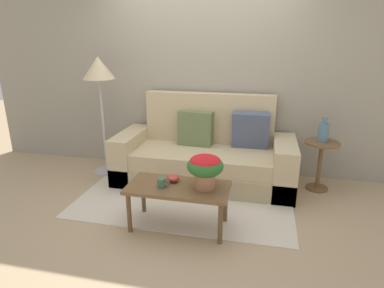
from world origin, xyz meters
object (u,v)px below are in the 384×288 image
at_px(couch, 205,157).
at_px(coffee_table, 178,191).
at_px(floor_lamp, 99,77).
at_px(snack_bowl, 173,178).
at_px(side_table, 321,157).
at_px(potted_plant, 205,167).
at_px(coffee_mug, 162,183).
at_px(table_vase, 323,132).

distance_m(couch, coffee_table, 1.15).
relative_size(floor_lamp, snack_bowl, 11.92).
distance_m(side_table, potted_plant, 1.70).
height_order(side_table, coffee_mug, side_table).
bearing_deg(coffee_table, side_table, 39.42).
xyz_separation_m(floor_lamp, table_vase, (2.80, 0.09, -0.59)).
relative_size(snack_bowl, table_vase, 0.45).
height_order(coffee_table, coffee_mug, coffee_mug).
relative_size(couch, coffee_mug, 17.98).
distance_m(side_table, table_vase, 0.31).
relative_size(coffee_table, coffee_mug, 7.87).
height_order(couch, snack_bowl, couch).
relative_size(side_table, coffee_mug, 4.95).
xyz_separation_m(side_table, coffee_mug, (-1.61, -1.26, 0.06)).
bearing_deg(coffee_table, potted_plant, 5.33).
height_order(side_table, table_vase, table_vase).
xyz_separation_m(couch, potted_plant, (0.20, -1.13, 0.32)).
height_order(coffee_mug, table_vase, table_vase).
relative_size(coffee_table, snack_bowl, 7.42).
distance_m(coffee_mug, table_vase, 2.06).
relative_size(couch, snack_bowl, 16.96).
distance_m(coffee_table, potted_plant, 0.37).
height_order(couch, floor_lamp, floor_lamp).
bearing_deg(coffee_mug, couch, 80.63).
height_order(side_table, potted_plant, potted_plant).
relative_size(coffee_table, floor_lamp, 0.62).
bearing_deg(potted_plant, floor_lamp, 145.50).
bearing_deg(snack_bowl, table_vase, 36.05).
bearing_deg(coffee_mug, snack_bowl, 66.07).
distance_m(coffee_table, floor_lamp, 1.98).
height_order(coffee_table, table_vase, table_vase).
height_order(floor_lamp, table_vase, floor_lamp).
xyz_separation_m(couch, snack_bowl, (-0.13, -1.06, 0.15)).
bearing_deg(couch, snack_bowl, -97.20).
bearing_deg(couch, side_table, 2.08).
bearing_deg(snack_bowl, coffee_mug, -113.93).
distance_m(couch, side_table, 1.41).
distance_m(floor_lamp, snack_bowl, 1.84).
relative_size(coffee_mug, snack_bowl, 0.94).
xyz_separation_m(side_table, floor_lamp, (-2.80, -0.08, 0.90)).
xyz_separation_m(potted_plant, table_vase, (1.21, 1.19, 0.09)).
relative_size(coffee_table, table_vase, 3.31).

